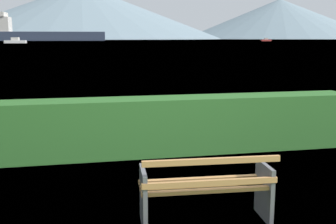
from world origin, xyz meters
name	(u,v)px	position (x,y,z in m)	size (l,w,h in m)	color
ground_plane	(204,221)	(0.00, 0.00, 0.00)	(1400.00, 1400.00, 0.00)	#4C6B33
water_surface	(84,40)	(0.00, 309.34, 0.00)	(620.00, 620.00, 0.00)	#6B8EA3
park_bench	(206,189)	(0.00, -0.06, 0.42)	(1.56, 0.66, 0.87)	#A0703F
hedge_row	(159,126)	(0.00, 2.97, 0.53)	(7.56, 0.71, 1.05)	#285B23
cargo_ship_large	(31,33)	(-35.41, 292.74, 5.27)	(87.24, 18.38, 18.86)	#2D384C
sailboat_mid	(266,40)	(107.22, 227.69, 0.68)	(6.24, 2.65, 1.92)	#B2332D
tender_far	(15,41)	(-26.38, 162.96, 0.79)	(8.00, 3.21, 2.26)	silver
distant_hills	(63,14)	(-24.91, 587.59, 34.27)	(912.42, 391.52, 74.23)	gray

